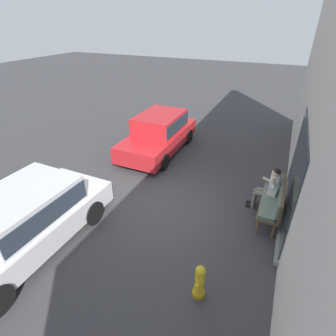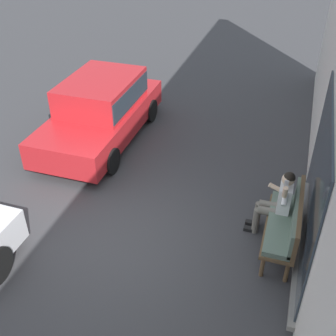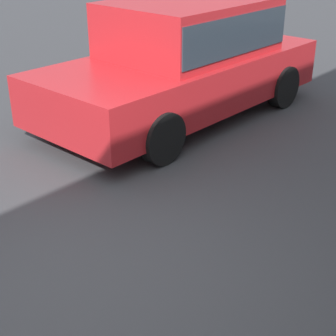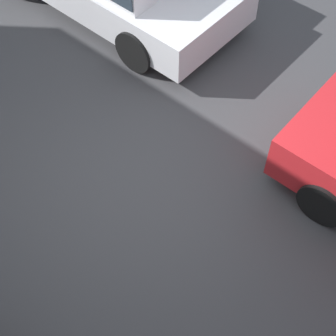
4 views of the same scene
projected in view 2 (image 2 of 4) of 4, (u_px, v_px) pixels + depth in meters
name	position (u px, v px, depth m)	size (l,w,h in m)	color
ground_plane	(116.00, 240.00, 7.65)	(60.00, 60.00, 0.00)	#38383A
bench	(288.00, 222.00, 7.16)	(1.70, 0.55, 1.04)	brown
person_on_phone	(278.00, 201.00, 7.41)	(0.73, 0.74, 1.37)	#6B665B
parked_car_near	(101.00, 108.00, 10.23)	(4.15, 1.86, 1.54)	red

